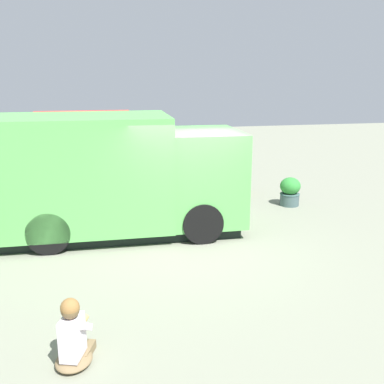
% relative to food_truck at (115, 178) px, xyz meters
% --- Properties ---
extents(ground_plane, '(40.00, 40.00, 0.00)m').
position_rel_food_truck_xyz_m(ground_plane, '(-1.49, 0.89, -1.27)').
color(ground_plane, gray).
extents(food_truck, '(5.33, 2.82, 2.61)m').
position_rel_food_truck_xyz_m(food_truck, '(0.00, 0.00, 0.00)').
color(food_truck, '#5DB757').
rests_on(food_truck, ground_plane).
extents(person_customer, '(0.58, 0.78, 0.89)m').
position_rel_food_truck_xyz_m(person_customer, '(0.77, 4.60, -0.91)').
color(person_customer, olive).
rests_on(person_customer, ground_plane).
extents(planter_flowering_near, '(0.54, 0.54, 0.77)m').
position_rel_food_truck_xyz_m(planter_flowering_near, '(-4.65, -1.20, -0.87)').
color(planter_flowering_near, '#405758').
rests_on(planter_flowering_near, ground_plane).
extents(planter_flowering_far, '(0.68, 0.68, 0.85)m').
position_rel_food_truck_xyz_m(planter_flowering_far, '(-3.64, -2.72, -0.82)').
color(planter_flowering_far, '#C07E51').
rests_on(planter_flowering_far, ground_plane).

